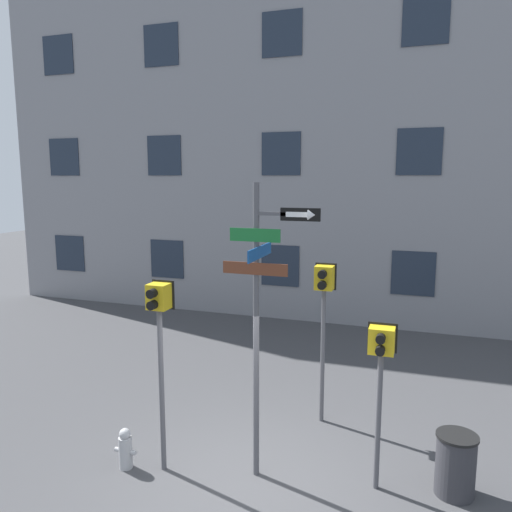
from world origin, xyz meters
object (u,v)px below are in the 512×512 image
at_px(pedestrian_signal_left, 159,326).
at_px(pedestrian_signal_across, 324,299).
at_px(street_sign_pole, 261,307).
at_px(pedestrian_signal_right, 381,361).
at_px(trash_bin, 456,465).
at_px(fire_hydrant, 125,449).

distance_m(pedestrian_signal_left, pedestrian_signal_across, 3.07).
bearing_deg(street_sign_pole, pedestrian_signal_across, 74.98).
xyz_separation_m(street_sign_pole, pedestrian_signal_left, (-1.47, -0.33, -0.34)).
xyz_separation_m(pedestrian_signal_right, trash_bin, (1.07, 0.21, -1.49)).
distance_m(street_sign_pole, pedestrian_signal_right, 1.84).
xyz_separation_m(street_sign_pole, pedestrian_signal_right, (1.69, 0.24, -0.69)).
relative_size(street_sign_pole, fire_hydrant, 6.77).
relative_size(pedestrian_signal_across, fire_hydrant, 4.53).
height_order(pedestrian_signal_left, trash_bin, pedestrian_signal_left).
bearing_deg(trash_bin, pedestrian_signal_across, 145.45).
bearing_deg(trash_bin, street_sign_pole, -170.63).
height_order(fire_hydrant, trash_bin, trash_bin).
distance_m(street_sign_pole, pedestrian_signal_left, 1.54).
distance_m(street_sign_pole, pedestrian_signal_across, 2.09).
height_order(street_sign_pole, pedestrian_signal_left, street_sign_pole).
relative_size(fire_hydrant, trash_bin, 0.72).
relative_size(pedestrian_signal_across, trash_bin, 3.26).
distance_m(pedestrian_signal_right, fire_hydrant, 4.14).
relative_size(street_sign_pole, trash_bin, 4.87).
xyz_separation_m(pedestrian_signal_across, fire_hydrant, (-2.58, -2.48, -2.02)).
bearing_deg(pedestrian_signal_left, trash_bin, 10.58).
bearing_deg(pedestrian_signal_across, trash_bin, -34.55).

